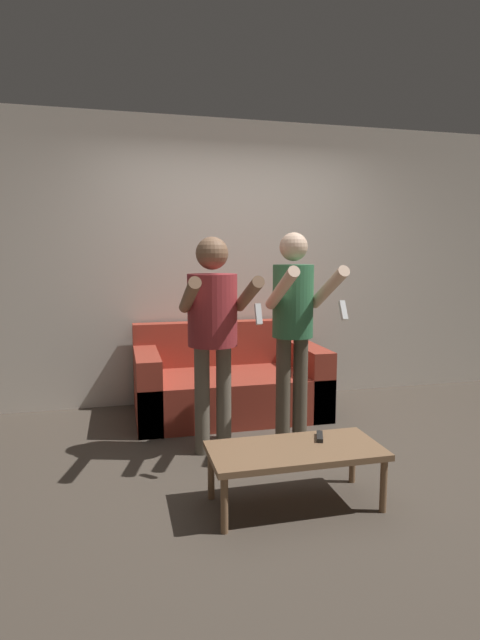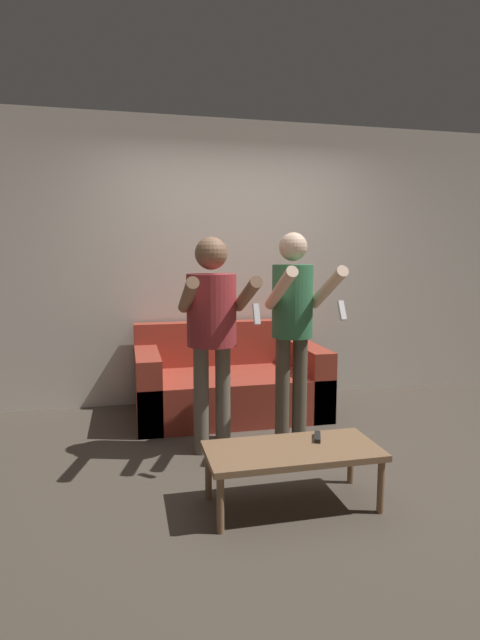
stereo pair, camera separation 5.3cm
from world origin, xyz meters
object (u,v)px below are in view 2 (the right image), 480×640
Objects in this scene: couch at (229,384)px; coffee_table at (292,454)px; person_standing_right at (293,317)px; remote_on_table at (317,437)px; person_standing_left at (212,320)px.

couch is 1.67× the size of coffee_table.
person_standing_right is 0.99m from remote_on_table.
person_standing_right is at bearing -0.35° from person_standing_left.
coffee_table is (0.31, -0.86, -0.67)m from person_standing_left.
person_standing_left reaches higher than couch.
person_standing_right reaches higher than person_standing_left.
person_standing_left is 1.10m from remote_on_table.
remote_on_table is (-0.10, -0.76, -0.63)m from person_standing_right.
couch is at bearing 97.01° from remote_on_table.
remote_on_table is (0.20, -1.64, 0.09)m from couch.
remote_on_table is (0.50, -0.76, -0.62)m from person_standing_left.
coffee_table is 6.47× the size of remote_on_table.
coffee_table is (-0.29, -0.86, -0.67)m from person_standing_right.
person_standing_right is 1.13m from coffee_table.
person_standing_right is at bearing 82.57° from remote_on_table.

